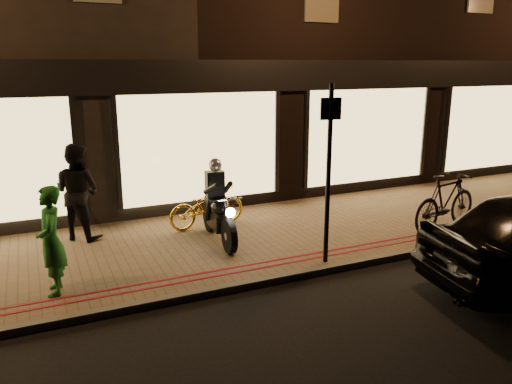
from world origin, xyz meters
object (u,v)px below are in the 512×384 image
sign_post (329,166)px  bicycle_gold (207,206)px  motorcycle (218,210)px  person_green (51,241)px

sign_post → bicycle_gold: 3.17m
motorcycle → person_green: (-2.98, -1.11, 0.20)m
motorcycle → person_green: bearing=-155.7°
sign_post → person_green: (-4.28, 0.63, -0.87)m
bicycle_gold → person_green: 3.69m
person_green → motorcycle: bearing=113.5°
sign_post → person_green: bearing=171.6°
person_green → sign_post: bearing=84.6°
bicycle_gold → person_green: person_green is taller
person_green → bicycle_gold: bearing=126.4°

